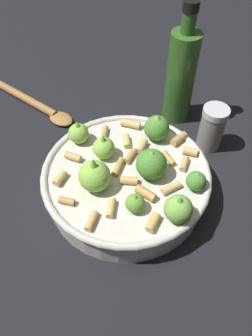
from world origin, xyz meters
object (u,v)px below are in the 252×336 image
cooking_pan (127,178)px  pepper_shaker (212,128)px  wooden_spoon (31,102)px  olive_oil_bottle (182,75)px

cooking_pan → pepper_shaker: bearing=152.9°
cooking_pan → wooden_spoon: bearing=-111.0°
pepper_shaker → olive_oil_bottle: (-0.05, -0.08, 0.05)m
cooking_pan → pepper_shaker: size_ratio=3.07×
cooking_pan → olive_oil_bottle: olive_oil_bottle is taller
wooden_spoon → olive_oil_bottle: bearing=110.9°
pepper_shaker → wooden_spoon: (0.06, -0.36, -0.04)m
olive_oil_bottle → cooking_pan: bearing=-0.0°
olive_oil_bottle → pepper_shaker: bearing=58.5°
cooking_pan → pepper_shaker: (-0.16, 0.08, 0.01)m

